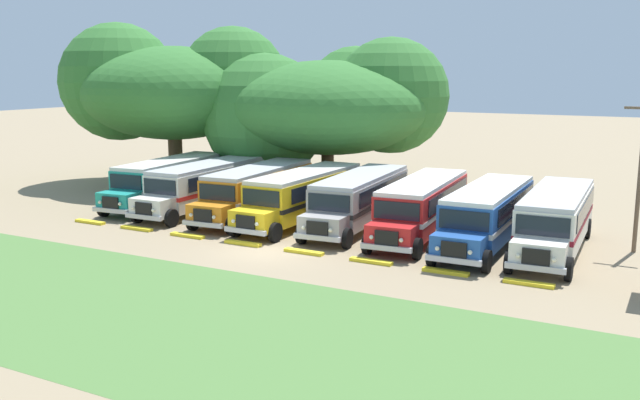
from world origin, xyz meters
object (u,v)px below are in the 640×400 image
parked_bus_slot_2 (257,189)px  parked_bus_slot_3 (303,194)px  parked_bus_slot_5 (422,204)px  broad_shade_tree (327,106)px  parked_bus_slot_4 (359,198)px  parked_bus_slot_1 (206,184)px  parked_bus_slot_6 (488,213)px  secondary_tree (175,87)px  parked_bus_slot_7 (556,218)px  parked_bus_slot_0 (170,179)px

parked_bus_slot_2 → parked_bus_slot_3: same height
parked_bus_slot_5 → broad_shade_tree: size_ratio=0.66×
parked_bus_slot_4 → broad_shade_tree: (-6.96, 9.47, 4.37)m
parked_bus_slot_4 → broad_shade_tree: size_ratio=0.66×
parked_bus_slot_1 → parked_bus_slot_6: 17.49m
parked_bus_slot_1 → parked_bus_slot_2: 3.69m
secondary_tree → parked_bus_slot_2: bearing=-31.8°
parked_bus_slot_3 → parked_bus_slot_4: size_ratio=0.99×
parked_bus_slot_3 → broad_shade_tree: 11.45m
parked_bus_slot_7 → parked_bus_slot_6: bearing=-84.9°
parked_bus_slot_7 → parked_bus_slot_4: bearing=-94.6°
parked_bus_slot_1 → parked_bus_slot_2: (3.69, 0.06, 0.00)m
secondary_tree → parked_bus_slot_0: bearing=-53.8°
parked_bus_slot_5 → parked_bus_slot_4: bearing=-98.0°
parked_bus_slot_7 → broad_shade_tree: 20.42m
parked_bus_slot_5 → parked_bus_slot_6: size_ratio=1.01×
parked_bus_slot_0 → secondary_tree: secondary_tree is taller
parked_bus_slot_3 → parked_bus_slot_6: (10.54, -0.32, 0.00)m
parked_bus_slot_1 → parked_bus_slot_2: same height
parked_bus_slot_3 → parked_bus_slot_4: (3.27, 0.46, 0.00)m
parked_bus_slot_3 → parked_bus_slot_6: bearing=88.6°
parked_bus_slot_6 → parked_bus_slot_4: bearing=-97.4°
parked_bus_slot_7 → broad_shade_tree: bearing=-122.1°
parked_bus_slot_5 → parked_bus_slot_7: bearing=84.7°
parked_bus_slot_3 → parked_bus_slot_4: same height
parked_bus_slot_2 → parked_bus_slot_4: bearing=87.9°
parked_bus_slot_4 → parked_bus_slot_6: (7.27, -0.78, 0.00)m
parked_bus_slot_6 → secondary_tree: (-25.92, 8.07, 5.56)m
parked_bus_slot_0 → parked_bus_slot_3: 10.17m
parked_bus_slot_2 → parked_bus_slot_3: size_ratio=1.01×
parked_bus_slot_1 → broad_shade_tree: broad_shade_tree is taller
parked_bus_slot_4 → parked_bus_slot_0: bearing=-95.3°
parked_bus_slot_3 → parked_bus_slot_4: 3.31m
parked_bus_slot_4 → parked_bus_slot_6: same height
parked_bus_slot_7 → parked_bus_slot_5: bearing=-93.6°
parked_bus_slot_1 → parked_bus_slot_4: (10.21, 0.28, 0.00)m
parked_bus_slot_6 → broad_shade_tree: size_ratio=0.65×
parked_bus_slot_1 → parked_bus_slot_3: (6.94, -0.18, 0.00)m
parked_bus_slot_6 → broad_shade_tree: (-14.23, 10.25, 4.37)m
parked_bus_slot_6 → parked_bus_slot_1: bearing=-92.9°
parked_bus_slot_3 → broad_shade_tree: bearing=-159.3°
parked_bus_slot_2 → parked_bus_slot_3: (3.25, -0.24, 0.00)m
parked_bus_slot_1 → parked_bus_slot_7: 20.61m
parked_bus_slot_1 → parked_bus_slot_6: same height
parked_bus_slot_6 → parked_bus_slot_7: 3.16m
parked_bus_slot_4 → parked_bus_slot_7: 10.40m
parked_bus_slot_1 → parked_bus_slot_4: 10.22m
parked_bus_slot_3 → secondary_tree: 18.10m
parked_bus_slot_1 → parked_bus_slot_6: (17.48, -0.50, 0.00)m
parked_bus_slot_3 → parked_bus_slot_7: 13.67m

